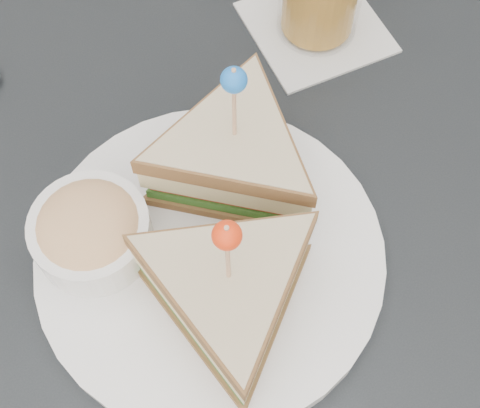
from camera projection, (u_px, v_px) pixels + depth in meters
name	position (u px, v px, depth m)	size (l,w,h in m)	color
table	(233.00, 281.00, 0.60)	(0.80, 0.80, 0.75)	black
plate_meal	(213.00, 231.00, 0.49)	(0.34, 0.34, 0.16)	white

